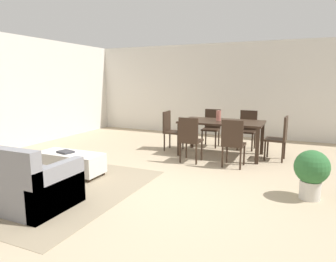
# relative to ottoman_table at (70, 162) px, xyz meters

# --- Properties ---
(ground_plane) EXTENTS (10.80, 10.80, 0.00)m
(ground_plane) POSITION_rel_ottoman_table_xyz_m (1.85, -0.16, -0.23)
(ground_plane) COLOR tan
(wall_back) EXTENTS (9.00, 0.12, 2.70)m
(wall_back) POSITION_rel_ottoman_table_xyz_m (1.85, 4.84, 1.12)
(wall_back) COLOR silver
(wall_back) RESTS_ON ground_plane
(area_rug) EXTENTS (3.00, 2.80, 0.01)m
(area_rug) POSITION_rel_ottoman_table_xyz_m (-0.05, -0.61, -0.22)
(area_rug) COLOR gray
(area_rug) RESTS_ON ground_plane
(ottoman_table) EXTENTS (1.19, 0.49, 0.39)m
(ottoman_table) POSITION_rel_ottoman_table_xyz_m (0.00, 0.00, 0.00)
(ottoman_table) COLOR silver
(ottoman_table) RESTS_ON ground_plane
(dining_table) EXTENTS (1.77, 0.97, 0.76)m
(dining_table) POSITION_rel_ottoman_table_xyz_m (2.08, 2.43, 0.45)
(dining_table) COLOR #332319
(dining_table) RESTS_ON ground_plane
(dining_chair_near_left) EXTENTS (0.41, 0.41, 0.92)m
(dining_chair_near_left) POSITION_rel_ottoman_table_xyz_m (1.65, 1.57, 0.29)
(dining_chair_near_left) COLOR #332319
(dining_chair_near_left) RESTS_ON ground_plane
(dining_chair_near_right) EXTENTS (0.41, 0.41, 0.92)m
(dining_chair_near_right) POSITION_rel_ottoman_table_xyz_m (2.51, 1.58, 0.29)
(dining_chair_near_right) COLOR #332319
(dining_chair_near_right) RESTS_ON ground_plane
(dining_chair_far_left) EXTENTS (0.41, 0.41, 0.92)m
(dining_chair_far_left) POSITION_rel_ottoman_table_xyz_m (1.63, 3.26, 0.29)
(dining_chair_far_left) COLOR #332319
(dining_chair_far_left) RESTS_ON ground_plane
(dining_chair_far_right) EXTENTS (0.42, 0.42, 0.92)m
(dining_chair_far_right) POSITION_rel_ottoman_table_xyz_m (2.50, 3.30, 0.29)
(dining_chair_far_right) COLOR #332319
(dining_chair_far_right) RESTS_ON ground_plane
(dining_chair_head_east) EXTENTS (0.43, 0.43, 0.92)m
(dining_chair_head_east) POSITION_rel_ottoman_table_xyz_m (3.29, 2.46, 0.29)
(dining_chair_head_east) COLOR #332319
(dining_chair_head_east) RESTS_ON ground_plane
(dining_chair_head_west) EXTENTS (0.41, 0.41, 0.92)m
(dining_chair_head_west) POSITION_rel_ottoman_table_xyz_m (0.85, 2.44, 0.29)
(dining_chair_head_west) COLOR #332319
(dining_chair_head_west) RESTS_ON ground_plane
(vase_centerpiece) EXTENTS (0.10, 0.10, 0.23)m
(vase_centerpiece) POSITION_rel_ottoman_table_xyz_m (2.00, 2.43, 0.65)
(vase_centerpiece) COLOR #B26659
(vase_centerpiece) RESTS_ON dining_table
(book_on_ottoman) EXTENTS (0.30, 0.25, 0.03)m
(book_on_ottoman) POSITION_rel_ottoman_table_xyz_m (-0.07, -0.03, 0.18)
(book_on_ottoman) COLOR #333338
(book_on_ottoman) RESTS_ON ottoman_table
(potted_plant) EXTENTS (0.47, 0.47, 0.69)m
(potted_plant) POSITION_rel_ottoman_table_xyz_m (3.81, 0.50, 0.18)
(potted_plant) COLOR beige
(potted_plant) RESTS_ON ground_plane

